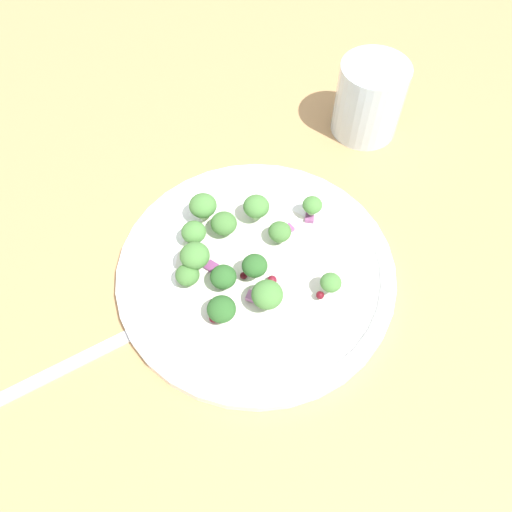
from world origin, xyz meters
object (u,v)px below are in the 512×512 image
water_glass (369,99)px  fork (93,353)px  broccoli_floret_0 (280,232)px  broccoli_floret_1 (224,224)px  broccoli_floret_2 (223,277)px  plate (256,266)px

water_glass → fork: bearing=135.5°
broccoli_floret_0 → fork: size_ratio=0.14×
broccoli_floret_1 → broccoli_floret_2: bearing=-179.3°
broccoli_floret_0 → broccoli_floret_1: size_ratio=0.87×
broccoli_floret_0 → plate: bearing=138.6°
plate → water_glass: 24.33cm
broccoli_floret_1 → broccoli_floret_0: bearing=-100.8°
plate → broccoli_floret_1: 5.29cm
broccoli_floret_0 → broccoli_floret_1: bearing=79.2°
plate → fork: (-8.64, 14.93, -0.61)cm
plate → fork: bearing=120.1°
broccoli_floret_0 → broccoli_floret_1: 5.63cm
plate → broccoli_floret_2: bearing=128.2°
broccoli_floret_0 → fork: bearing=123.2°
fork → plate: bearing=-59.9°
broccoli_floret_2 → water_glass: water_glass is taller
plate → broccoli_floret_2: size_ratio=10.85×
fork → water_glass: water_glass is taller
plate → water_glass: size_ratio=3.12×
plate → water_glass: bearing=-33.5°
broccoli_floret_1 → broccoli_floret_2: size_ratio=1.06×
fork → broccoli_floret_1: bearing=-43.5°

